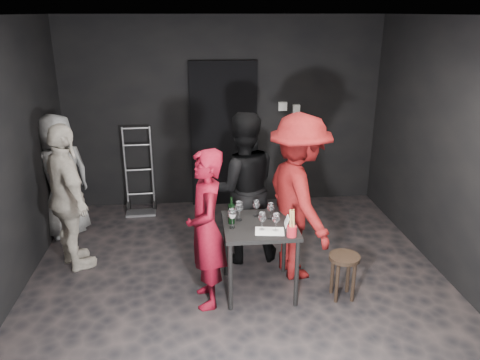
{
  "coord_description": "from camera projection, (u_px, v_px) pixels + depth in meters",
  "views": [
    {
      "loc": [
        -0.41,
        -4.11,
        2.73
      ],
      "look_at": [
        0.02,
        0.25,
        1.15
      ],
      "focal_mm": 35.0,
      "sensor_mm": 36.0,
      "label": 1
    }
  ],
  "objects": [
    {
      "name": "tasting_table",
      "position": [
        260.0,
        233.0,
        4.66
      ],
      "size": [
        0.72,
        0.72,
        0.75
      ],
      "rotation": [
        0.0,
        0.0,
        -0.0
      ],
      "color": "black",
      "rests_on": "floor"
    },
    {
      "name": "ceiling",
      "position": [
        241.0,
        15.0,
        3.89
      ],
      "size": [
        4.5,
        5.0,
        0.02
      ],
      "primitive_type": "cube",
      "color": "silver",
      "rests_on": "ground"
    },
    {
      "name": "man_maroon",
      "position": [
        299.0,
        183.0,
        4.84
      ],
      "size": [
        0.92,
        1.48,
        2.12
      ],
      "primitive_type": "imported",
      "rotation": [
        0.0,
        0.0,
        1.8
      ],
      "color": "maroon",
      "rests_on": "floor"
    },
    {
      "name": "wine_bottle",
      "position": [
        231.0,
        213.0,
        4.6
      ],
      "size": [
        0.07,
        0.07,
        0.28
      ],
      "rotation": [
        0.0,
        0.0,
        0.16
      ],
      "color": "black",
      "rests_on": "tasting_table"
    },
    {
      "name": "stool",
      "position": [
        344.0,
        265.0,
        4.63
      ],
      "size": [
        0.31,
        0.31,
        0.47
      ],
      "rotation": [
        0.0,
        0.0,
        0.26
      ],
      "color": "black",
      "rests_on": "floor"
    },
    {
      "name": "wall_front",
      "position": [
        298.0,
        352.0,
        2.01
      ],
      "size": [
        4.5,
        0.04,
        2.7
      ],
      "primitive_type": "cube",
      "color": "black",
      "rests_on": "ground"
    },
    {
      "name": "wine_glass_b",
      "position": [
        239.0,
        210.0,
        4.67
      ],
      "size": [
        0.11,
        0.11,
        0.22
      ],
      "primitive_type": null,
      "rotation": [
        0.0,
        0.0,
        -0.32
      ],
      "color": "white",
      "rests_on": "tasting_table"
    },
    {
      "name": "wine_glass_a",
      "position": [
        232.0,
        217.0,
        4.51
      ],
      "size": [
        0.1,
        0.1,
        0.22
      ],
      "primitive_type": null,
      "rotation": [
        0.0,
        0.0,
        -0.24
      ],
      "color": "white",
      "rests_on": "tasting_table"
    },
    {
      "name": "tasting_mat",
      "position": [
        270.0,
        231.0,
        4.46
      ],
      "size": [
        0.3,
        0.22,
        0.0
      ],
      "primitive_type": "cube",
      "rotation": [
        0.0,
        0.0,
        -0.14
      ],
      "color": "white",
      "rests_on": "tasting_table"
    },
    {
      "name": "wall_back",
      "position": [
        223.0,
        114.0,
        6.69
      ],
      "size": [
        4.5,
        0.04,
        2.7
      ],
      "primitive_type": "cube",
      "color": "black",
      "rests_on": "ground"
    },
    {
      "name": "wine_glass_c",
      "position": [
        256.0,
        207.0,
        4.77
      ],
      "size": [
        0.08,
        0.08,
        0.19
      ],
      "primitive_type": null,
      "rotation": [
        0.0,
        0.0,
        0.11
      ],
      "color": "white",
      "rests_on": "tasting_table"
    },
    {
      "name": "server_red",
      "position": [
        206.0,
        226.0,
        4.41
      ],
      "size": [
        0.46,
        0.64,
        1.65
      ],
      "primitive_type": "imported",
      "rotation": [
        0.0,
        0.0,
        -1.46
      ],
      "color": "maroon",
      "rests_on": "floor"
    },
    {
      "name": "woman_black",
      "position": [
        242.0,
        177.0,
        5.2
      ],
      "size": [
        1.0,
        0.6,
        1.99
      ],
      "primitive_type": "imported",
      "rotation": [
        0.0,
        0.0,
        3.22
      ],
      "color": "black",
      "rests_on": "floor"
    },
    {
      "name": "hand_truck",
      "position": [
        141.0,
        197.0,
        6.69
      ],
      "size": [
        0.41,
        0.35,
        1.24
      ],
      "rotation": [
        0.0,
        0.0,
        0.04
      ],
      "color": "#B2B2B7",
      "rests_on": "floor"
    },
    {
      "name": "wall_right",
      "position": [
        470.0,
        162.0,
        4.56
      ],
      "size": [
        0.04,
        5.0,
        2.7
      ],
      "primitive_type": "cube",
      "color": "black",
      "rests_on": "ground"
    },
    {
      "name": "wine_glass_e",
      "position": [
        276.0,
        221.0,
        4.45
      ],
      "size": [
        0.09,
        0.09,
        0.2
      ],
      "primitive_type": null,
      "rotation": [
        0.0,
        0.0,
        0.14
      ],
      "color": "white",
      "rests_on": "tasting_table"
    },
    {
      "name": "doorway",
      "position": [
        224.0,
        135.0,
        6.74
      ],
      "size": [
        0.95,
        0.1,
        2.1
      ],
      "primitive_type": "cube",
      "color": "black",
      "rests_on": "ground"
    },
    {
      "name": "wallbox_lower",
      "position": [
        296.0,
        110.0,
        6.72
      ],
      "size": [
        0.1,
        0.06,
        0.14
      ],
      "primitive_type": "cube",
      "color": "#B7B7B2",
      "rests_on": "wall_back"
    },
    {
      "name": "bystander_cream",
      "position": [
        67.0,
        191.0,
        5.02
      ],
      "size": [
        1.0,
        1.17,
        1.82
      ],
      "primitive_type": "imported",
      "rotation": [
        0.0,
        0.0,
        2.14
      ],
      "color": "#BEB3A3",
      "rests_on": "floor"
    },
    {
      "name": "breadstick_cup",
      "position": [
        292.0,
        224.0,
        4.33
      ],
      "size": [
        0.09,
        0.09,
        0.28
      ],
      "rotation": [
        0.0,
        0.0,
        0.35
      ],
      "color": "#A71923",
      "rests_on": "tasting_table"
    },
    {
      "name": "wine_glass_f",
      "position": [
        271.0,
        210.0,
        4.7
      ],
      "size": [
        0.08,
        0.08,
        0.19
      ],
      "primitive_type": null,
      "rotation": [
        0.0,
        0.0,
        -0.04
      ],
      "color": "white",
      "rests_on": "tasting_table"
    },
    {
      "name": "bystander_grey",
      "position": [
        60.0,
        173.0,
        5.83
      ],
      "size": [
        0.9,
        0.86,
        1.65
      ],
      "primitive_type": "imported",
      "rotation": [
        0.0,
        0.0,
        3.85
      ],
      "color": "gray",
      "rests_on": "floor"
    },
    {
      "name": "wine_glass_d",
      "position": [
        262.0,
        220.0,
        4.47
      ],
      "size": [
        0.1,
        0.1,
        0.2
      ],
      "primitive_type": null,
      "rotation": [
        0.0,
        0.0,
        -0.39
      ],
      "color": "white",
      "rests_on": "tasting_table"
    },
    {
      "name": "reserved_card",
      "position": [
        287.0,
        221.0,
        4.56
      ],
      "size": [
        0.09,
        0.14,
        0.1
      ],
      "primitive_type": null,
      "rotation": [
        0.0,
        0.0,
        -0.07
      ],
      "color": "white",
      "rests_on": "tasting_table"
    },
    {
      "name": "floor",
      "position": [
        241.0,
        293.0,
        4.81
      ],
      "size": [
        4.5,
        5.0,
        0.02
      ],
      "primitive_type": "cube",
      "color": "black",
      "rests_on": "ground"
    },
    {
      "name": "wallbox_upper",
      "position": [
        283.0,
        106.0,
        6.69
      ],
      "size": [
        0.12,
        0.06,
        0.12
      ],
      "primitive_type": "cube",
      "color": "#B7B7B2",
      "rests_on": "wall_back"
    }
  ]
}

